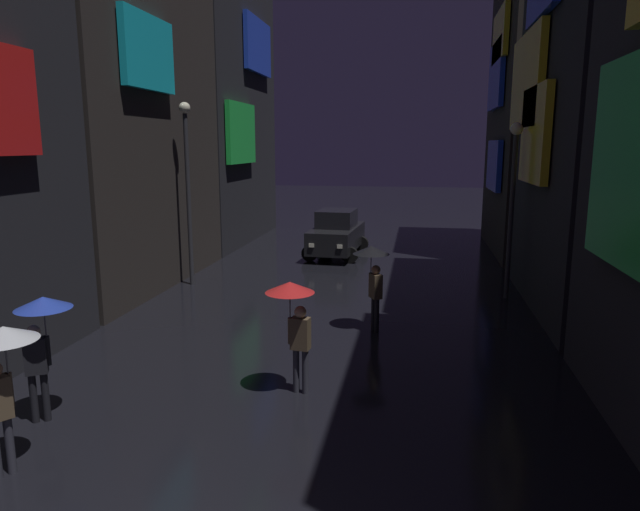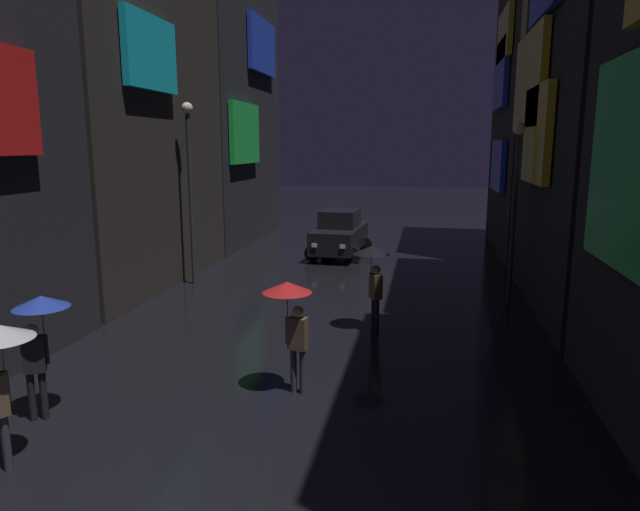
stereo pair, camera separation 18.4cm
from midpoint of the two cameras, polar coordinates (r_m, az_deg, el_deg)
The scene contains 9 objects.
building_left_far at distance 28.72m, azimuth -10.70°, elevation 23.48°, with size 4.25×8.94×21.65m.
building_right_mid at distance 17.55m, azimuth 28.42°, elevation 15.17°, with size 4.25×7.88×12.38m.
building_right_far at distance 26.26m, azimuth 22.44°, elevation 14.22°, with size 4.25×7.87×12.75m.
pedestrian_midstreet_centre_black at distance 13.96m, azimuth 5.67°, elevation -0.91°, with size 0.90×0.90×2.12m.
pedestrian_near_crossing_red at distance 10.37m, azimuth -2.44°, elevation -5.06°, with size 0.90×0.90×2.12m.
pedestrian_midstreet_left_blue at distance 10.44m, azimuth -25.83°, elevation -6.08°, with size 0.90×0.90×2.12m.
car_distant at distance 23.57m, azimuth 2.22°, elevation 2.18°, with size 2.43×4.24×1.92m.
streetlamp_left_far at distance 18.87m, azimuth -12.61°, elevation 7.99°, with size 0.36×0.36×5.86m.
streetlamp_right_far at distance 17.57m, azimuth 19.22°, elevation 6.23°, with size 0.36×0.36×5.17m.
Camera 2 is at (2.47, -3.75, 4.54)m, focal length 32.00 mm.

